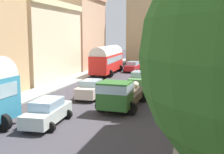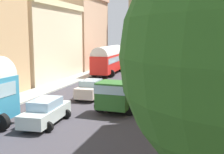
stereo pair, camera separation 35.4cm
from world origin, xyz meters
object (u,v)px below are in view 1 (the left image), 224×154
(car_0, at_px, (140,79))
(pedestrian_1, at_px, (214,105))
(parked_bus_1, at_px, (107,59))
(car_1, at_px, (162,63))
(cargo_truck_0, at_px, (121,93))
(pedestrian_3, at_px, (188,89))
(pedestrian_0, at_px, (198,76))
(car_3, at_px, (91,89))
(car_4, at_px, (133,67))
(pedestrian_2, at_px, (213,102))
(car_2, at_px, (47,112))

(car_0, distance_m, pedestrian_1, 12.28)
(parked_bus_1, distance_m, car_1, 12.07)
(cargo_truck_0, relative_size, pedestrian_3, 3.88)
(cargo_truck_0, xyz_separation_m, pedestrian_3, (4.67, 4.35, -0.22))
(pedestrian_0, bearing_deg, car_0, -160.60)
(car_3, relative_size, pedestrian_1, 2.25)
(car_4, relative_size, pedestrian_0, 2.00)
(pedestrian_2, bearing_deg, car_4, 114.93)
(car_3, height_order, car_4, car_3)
(parked_bus_1, xyz_separation_m, pedestrian_1, (12.81, -18.94, -1.18))
(car_4, distance_m, pedestrian_2, 23.49)
(pedestrian_2, bearing_deg, car_2, -154.65)
(car_2, bearing_deg, car_3, 89.54)
(pedestrian_1, bearing_deg, car_4, 113.91)
(car_2, height_order, pedestrian_1, pedestrian_1)
(car_2, xyz_separation_m, pedestrian_3, (8.10, 8.99, 0.19))
(car_0, xyz_separation_m, pedestrian_1, (6.61, -10.35, 0.17))
(pedestrian_1, bearing_deg, pedestrian_2, 90.66)
(car_2, height_order, pedestrian_3, pedestrian_3)
(cargo_truck_0, distance_m, pedestrian_3, 6.39)
(pedestrian_2, bearing_deg, pedestrian_3, 110.25)
(car_1, bearing_deg, pedestrian_0, -71.59)
(parked_bus_1, height_order, car_0, parked_bus_1)
(cargo_truck_0, bearing_deg, pedestrian_3, 42.92)
(pedestrian_0, distance_m, pedestrian_2, 11.38)
(pedestrian_0, bearing_deg, car_2, -119.30)
(car_2, bearing_deg, pedestrian_0, 60.70)
(pedestrian_1, relative_size, pedestrian_3, 1.02)
(parked_bus_1, xyz_separation_m, car_1, (6.52, 10.06, -1.39))
(car_1, bearing_deg, car_3, -97.65)
(car_0, distance_m, pedestrian_2, 11.41)
(cargo_truck_0, height_order, car_2, cargo_truck_0)
(cargo_truck_0, xyz_separation_m, car_4, (-3.61, 21.26, -0.41))
(car_3, relative_size, car_4, 1.03)
(car_4, relative_size, pedestrian_3, 2.23)
(car_0, distance_m, pedestrian_3, 7.00)
(car_0, height_order, car_4, car_0)
(car_1, relative_size, pedestrian_3, 2.59)
(car_3, bearing_deg, pedestrian_0, 43.72)
(pedestrian_0, height_order, pedestrian_2, pedestrian_0)
(car_0, relative_size, car_1, 0.95)
(car_2, bearing_deg, car_4, 90.40)
(car_3, height_order, pedestrian_3, pedestrian_3)
(car_4, height_order, pedestrian_2, pedestrian_2)
(car_2, bearing_deg, pedestrian_1, 20.07)
(car_0, height_order, pedestrian_1, pedestrian_1)
(car_1, relative_size, pedestrian_2, 2.53)
(pedestrian_2, bearing_deg, cargo_truck_0, 179.67)
(car_0, bearing_deg, car_2, -102.65)
(pedestrian_0, bearing_deg, parked_bus_1, 151.51)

